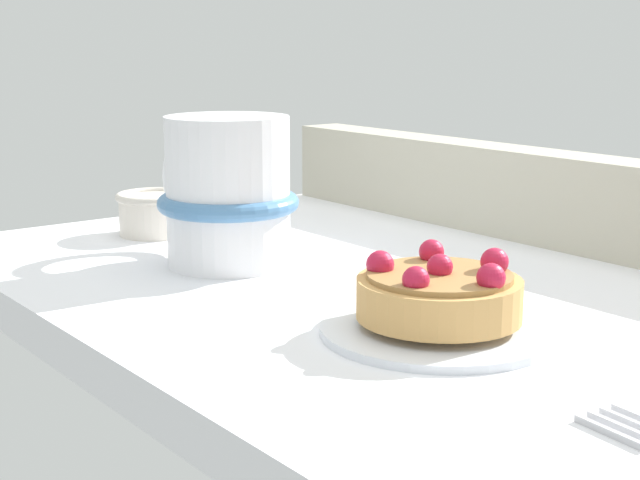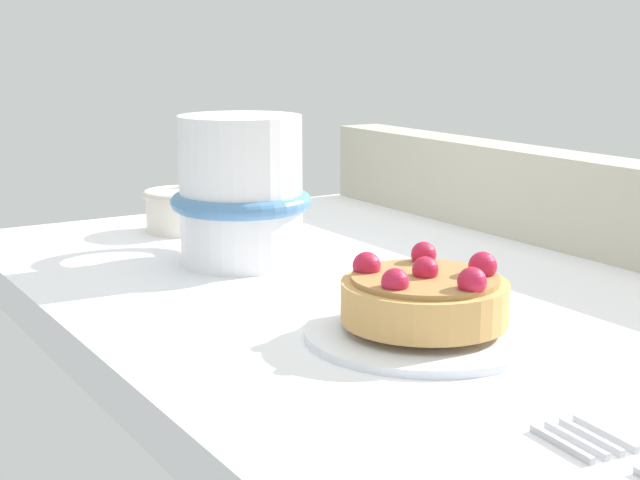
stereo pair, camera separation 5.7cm
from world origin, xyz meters
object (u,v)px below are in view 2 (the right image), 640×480
at_px(coffee_mug, 239,191).
at_px(raspberry_tart, 425,296).
at_px(dessert_plate, 424,330).
at_px(sugar_bowl, 181,209).

bearing_deg(coffee_mug, raspberry_tart, 1.21).
height_order(dessert_plate, sugar_bowl, sugar_bowl).
bearing_deg(coffee_mug, sugar_bowl, 176.34).
relative_size(coffee_mug, sugar_bowl, 2.20).
height_order(coffee_mug, sugar_bowl, coffee_mug).
distance_m(dessert_plate, coffee_mug, 0.21).
bearing_deg(raspberry_tart, dessert_plate, -131.97).
xyz_separation_m(dessert_plate, coffee_mug, (-0.20, -0.00, 0.05)).
distance_m(dessert_plate, sugar_bowl, 0.32).
bearing_deg(dessert_plate, coffee_mug, -178.81).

